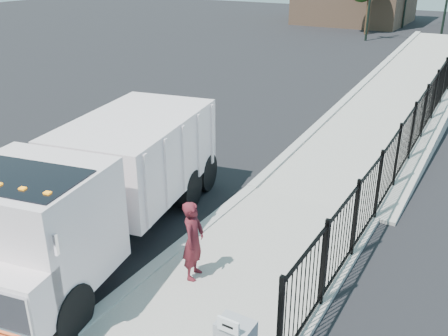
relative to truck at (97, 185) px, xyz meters
The scene contains 7 objects.
ground 2.36m from the truck, 14.17° to the left, with size 120.00×120.00×0.00m, color black.
curb 2.76m from the truck, 43.05° to the right, with size 0.30×12.00×0.16m, color #ADAAA3.
ramp 16.94m from the truck, 76.94° to the left, with size 3.95×24.00×1.70m, color #9E998E.
iron_fence 13.50m from the truck, 67.15° to the left, with size 0.10×28.00×1.80m, color black.
truck is the anchor object (origin of this frame).
worker 2.70m from the truck, ahead, with size 0.63×0.41×1.73m, color #591820.
arrow_sign 5.36m from the truck, 26.80° to the right, with size 0.35×0.04×0.22m, color white.
Camera 1 is at (5.89, -7.76, 6.36)m, focal length 40.00 mm.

